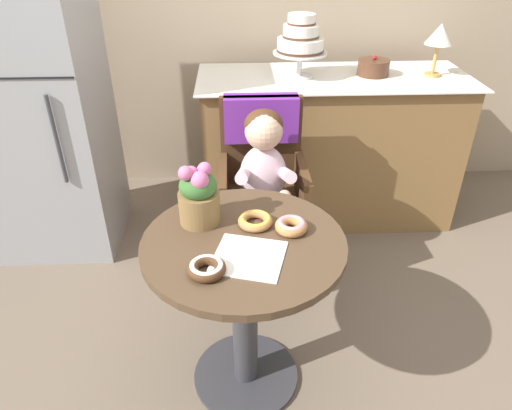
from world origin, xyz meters
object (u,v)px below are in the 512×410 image
(donut_side, at_px, (255,220))
(table_lamp, at_px, (440,36))
(donut_mid, at_px, (291,225))
(tiered_cake_stand, at_px, (301,40))
(wicker_chair, at_px, (262,165))
(donut_front, at_px, (207,268))
(seated_child, at_px, (264,173))
(refrigerator, at_px, (38,102))
(flower_vase, at_px, (199,195))
(round_layer_cake, at_px, (373,67))
(cafe_table, at_px, (244,286))

(donut_side, relative_size, table_lamp, 0.45)
(donut_mid, xyz_separation_m, tiered_cake_stand, (0.18, 1.25, 0.36))
(wicker_chair, bearing_deg, donut_front, -104.87)
(seated_child, height_order, refrigerator, refrigerator)
(tiered_cake_stand, bearing_deg, donut_mid, -97.97)
(seated_child, xyz_separation_m, flower_vase, (-0.26, -0.45, 0.15))
(donut_front, bearing_deg, table_lamp, 49.87)
(donut_side, relative_size, tiered_cake_stand, 0.38)
(round_layer_cake, height_order, table_lamp, table_lamp)
(wicker_chair, xyz_separation_m, table_lamp, (1.00, 0.55, 0.48))
(flower_vase, distance_m, table_lamp, 1.74)
(flower_vase, height_order, table_lamp, table_lamp)
(donut_mid, relative_size, donut_side, 0.92)
(cafe_table, distance_m, flower_vase, 0.38)
(seated_child, bearing_deg, donut_front, -106.85)
(cafe_table, distance_m, wicker_chair, 0.75)
(donut_front, bearing_deg, round_layer_cake, 59.04)
(donut_front, height_order, donut_mid, donut_mid)
(donut_mid, bearing_deg, flower_vase, 166.47)
(cafe_table, xyz_separation_m, donut_side, (0.04, 0.09, 0.23))
(seated_child, relative_size, donut_side, 5.72)
(tiered_cake_stand, xyz_separation_m, refrigerator, (-1.40, -0.20, -0.25))
(table_lamp, height_order, refrigerator, refrigerator)
(donut_side, height_order, flower_vase, flower_vase)
(donut_mid, height_order, round_layer_cake, round_layer_cake)
(donut_front, relative_size, donut_side, 0.97)
(donut_mid, xyz_separation_m, flower_vase, (-0.33, 0.08, 0.09))
(donut_front, height_order, round_layer_cake, round_layer_cake)
(wicker_chair, xyz_separation_m, tiered_cake_stand, (0.24, 0.57, 0.46))
(donut_front, bearing_deg, seated_child, 73.15)
(cafe_table, distance_m, tiered_cake_stand, 1.47)
(tiered_cake_stand, relative_size, table_lamp, 1.18)
(seated_child, height_order, round_layer_cake, round_layer_cake)
(round_layer_cake, bearing_deg, tiered_cake_stand, -177.44)
(seated_child, height_order, tiered_cake_stand, tiered_cake_stand)
(donut_mid, bearing_deg, refrigerator, 139.30)
(wicker_chair, relative_size, donut_mid, 8.13)
(tiered_cake_stand, bearing_deg, table_lamp, -1.05)
(donut_front, bearing_deg, donut_side, 57.98)
(refrigerator, bearing_deg, donut_mid, -40.70)
(donut_front, relative_size, refrigerator, 0.07)
(seated_child, bearing_deg, flower_vase, -120.30)
(table_lamp, bearing_deg, tiered_cake_stand, 178.95)
(flower_vase, bearing_deg, seated_child, 59.70)
(donut_front, distance_m, refrigerator, 1.58)
(donut_mid, distance_m, donut_side, 0.13)
(wicker_chair, relative_size, donut_front, 7.73)
(donut_mid, bearing_deg, cafe_table, -163.81)
(cafe_table, xyz_separation_m, refrigerator, (-1.05, 1.10, 0.34))
(donut_front, bearing_deg, wicker_chair, 75.94)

